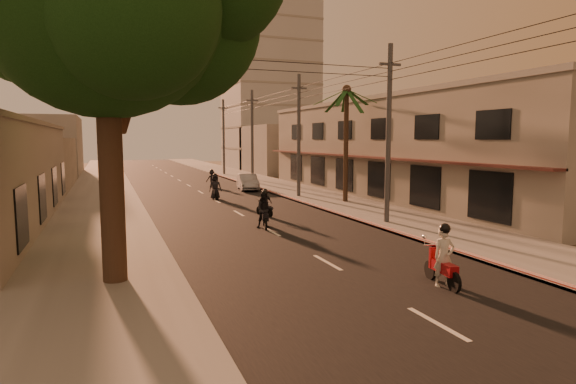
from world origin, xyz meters
name	(u,v)px	position (x,y,z in m)	size (l,w,h in m)	color
ground	(355,278)	(0.00, 0.00, 0.00)	(160.00, 160.00, 0.00)	#383023
road	(216,201)	(0.00, 20.00, 0.01)	(10.00, 140.00, 0.02)	black
sidewalk_right	(315,196)	(7.50, 20.00, 0.06)	(5.00, 140.00, 0.12)	slate
sidewalk_left	(102,206)	(-7.50, 20.00, 0.06)	(5.00, 140.00, 0.12)	slate
curb_stripe	(312,205)	(5.10, 15.00, 0.10)	(0.20, 60.00, 0.20)	#AD2312
shophouse_row	(404,148)	(13.95, 18.00, 3.65)	(8.80, 34.20, 7.30)	gray
distant_tower	(269,73)	(16.00, 56.00, 14.00)	(12.10, 12.10, 28.00)	#B7B5B2
palm_tree	(347,96)	(8.00, 16.00, 7.15)	(5.00, 5.00, 8.20)	black
utility_poles	(299,109)	(6.20, 20.00, 6.54)	(1.20, 48.26, 9.00)	#38383A
filler_right	(282,149)	(14.00, 45.00, 3.00)	(8.00, 14.00, 6.00)	gray
filler_left_near	(21,164)	(-14.00, 34.00, 2.20)	(8.00, 14.00, 4.40)	gray
filler_left_far	(44,146)	(-14.00, 52.00, 3.50)	(8.00, 14.00, 7.00)	gray
scooter_red	(443,259)	(2.03, -1.64, 0.83)	(0.83, 1.92, 1.89)	black
scooter_mid_a	(265,211)	(0.01, 9.11, 0.85)	(1.17, 1.87, 1.87)	black
scooter_mid_b	(265,204)	(1.14, 12.53, 0.72)	(1.05, 1.58, 1.57)	black
scooter_far_a	(215,188)	(0.14, 21.02, 0.85)	(0.97, 1.92, 1.89)	black
scooter_far_b	(212,179)	(1.69, 29.57, 0.75)	(1.21, 1.66, 1.64)	black
parked_car	(248,182)	(4.05, 26.21, 0.69)	(2.03, 4.33, 1.37)	#93959A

